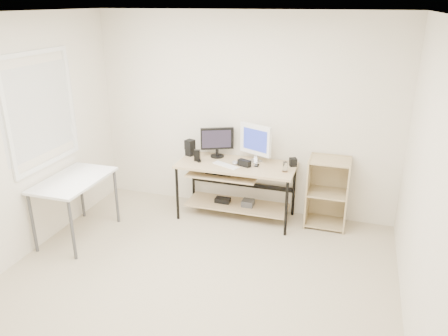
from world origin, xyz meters
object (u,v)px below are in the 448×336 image
desk (234,179)px  side_table (74,185)px  black_monitor (217,140)px  audio_controller (197,155)px  shelf_unit (328,191)px  white_imac (255,141)px

desk → side_table: same height
side_table → black_monitor: (1.36, 1.24, 0.31)m
side_table → audio_controller: 1.55m
side_table → shelf_unit: (2.83, 1.22, -0.22)m
desk → black_monitor: (-0.30, 0.18, 0.44)m
desk → black_monitor: black_monitor is taller
black_monitor → white_imac: 0.53m
side_table → shelf_unit: bearing=23.3°
side_table → shelf_unit: 3.09m
shelf_unit → white_imac: 1.11m
side_table → audio_controller: audio_controller is taller
white_imac → audio_controller: size_ratio=3.22×
side_table → white_imac: bearing=32.6°
side_table → black_monitor: black_monitor is taller
shelf_unit → side_table: bearing=-156.7°
desk → side_table: 1.97m
desk → black_monitor: 0.56m
white_imac → desk: bearing=-123.5°
desk → audio_controller: 0.57m
desk → shelf_unit: 1.19m
white_imac → black_monitor: bearing=-160.1°
black_monitor → audio_controller: size_ratio=2.70×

